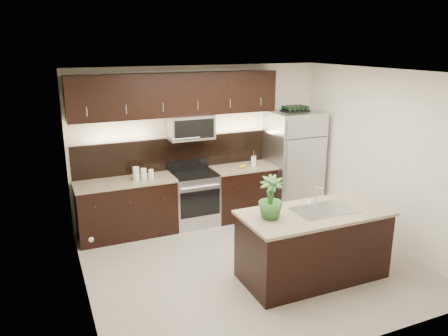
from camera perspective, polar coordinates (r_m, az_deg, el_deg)
ground at (r=6.45m, az=3.47°, el=-12.34°), size 4.50×4.50×0.00m
room_walls at (r=5.75m, az=2.94°, el=2.29°), size 4.52×4.02×2.71m
counter_run at (r=7.53m, az=-5.41°, el=-4.17°), size 3.51×0.65×0.94m
upper_fixtures at (r=7.27m, az=-5.93°, el=8.68°), size 3.49×0.40×1.66m
island at (r=6.03m, az=11.53°, el=-9.75°), size 1.96×0.96×0.94m
sink_faucet at (r=5.93m, az=12.93°, el=-5.20°), size 0.84×0.50×0.28m
refrigerator at (r=8.21m, az=8.96°, el=0.84°), size 0.90×0.81×1.87m
wine_rack at (r=8.01m, az=9.26°, el=7.66°), size 0.46×0.29×0.11m
plant at (r=5.46m, az=6.13°, el=-3.86°), size 0.39×0.39×0.55m
canisters at (r=7.12m, az=-10.69°, el=-0.76°), size 0.33×0.12×0.22m
french_press at (r=7.80m, az=3.88°, el=0.99°), size 0.09×0.09×0.27m
bananas at (r=7.67m, az=2.14°, el=0.17°), size 0.19×0.17×0.05m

